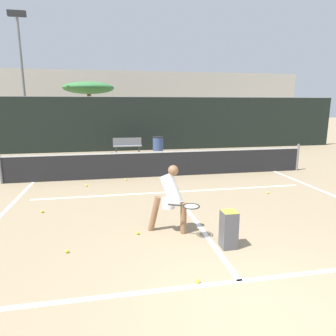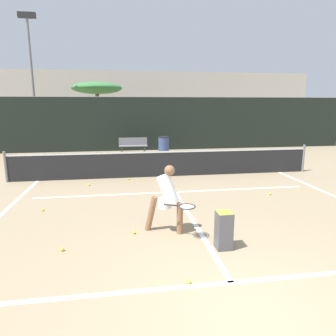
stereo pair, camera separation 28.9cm
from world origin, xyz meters
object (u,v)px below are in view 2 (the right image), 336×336
Objects in this scene: player_practicing at (167,196)px; courtside_bench at (133,145)px; trash_bin at (164,145)px; parked_car at (149,135)px; ball_hopper at (224,229)px.

courtside_bench is (-0.30, 10.24, -0.32)m from player_practicing.
parked_car is (-0.45, 3.91, 0.13)m from trash_bin.
trash_bin is (1.63, -0.16, -0.00)m from courtside_bench.
player_practicing is 1.33m from ball_hopper.
player_practicing is 1.56× the size of trash_bin.
player_practicing is at bearing -93.62° from parked_car.
courtside_bench is 3.93m from parked_car.
ball_hopper is at bearing -92.16° from trash_bin.
trash_bin is at bearing -4.73° from courtside_bench.
player_practicing reaches higher than parked_car.
player_practicing reaches higher than ball_hopper.
trash_bin is at bearing -83.46° from parked_car.
trash_bin reaches higher than courtside_bench.
parked_car reaches higher than courtside_bench.
courtside_bench is (-1.22, 11.11, 0.09)m from ball_hopper.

